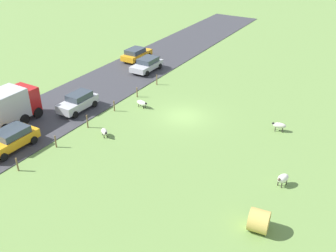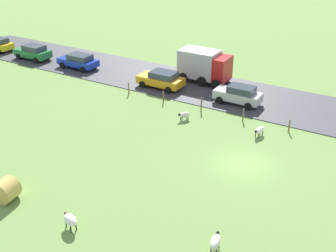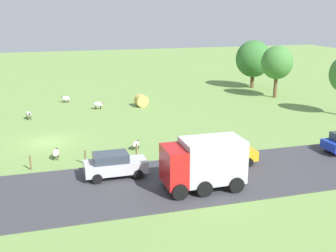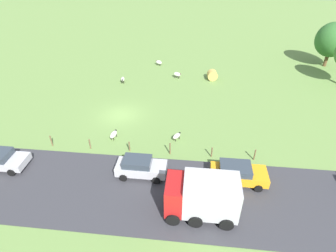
% 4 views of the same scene
% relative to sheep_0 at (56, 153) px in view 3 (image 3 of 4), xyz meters
% --- Properties ---
extents(ground_plane, '(160.00, 160.00, 0.00)m').
position_rel_sheep_0_xyz_m(ground_plane, '(-4.36, -0.45, -0.47)').
color(ground_plane, '#6B8E47').
extents(road_strip, '(8.00, 80.00, 0.06)m').
position_rel_sheep_0_xyz_m(road_strip, '(6.61, -0.45, -0.44)').
color(road_strip, '#38383D').
rests_on(road_strip, ground_plane).
extents(sheep_0, '(1.29, 0.65, 0.71)m').
position_rel_sheep_0_xyz_m(sheep_0, '(0.00, 0.00, 0.00)').
color(sheep_0, white).
rests_on(sheep_0, ground_plane).
extents(sheep_1, '(1.06, 0.92, 0.68)m').
position_rel_sheep_0_xyz_m(sheep_1, '(-0.44, 6.17, -0.02)').
color(sheep_1, silver).
rests_on(sheep_1, ground_plane).
extents(sheep_2, '(0.86, 1.16, 0.86)m').
position_rel_sheep_0_xyz_m(sheep_2, '(-15.11, 5.04, 0.11)').
color(sheep_2, white).
rests_on(sheep_2, ground_plane).
extents(sheep_3, '(0.93, 1.13, 0.77)m').
position_rel_sheep_0_xyz_m(sheep_3, '(-19.70, 1.79, 0.02)').
color(sheep_3, white).
rests_on(sheep_3, ground_plane).
extents(sheep_4, '(1.25, 0.71, 0.80)m').
position_rel_sheep_0_xyz_m(sheep_4, '(-12.70, -2.24, 0.08)').
color(sheep_4, silver).
rests_on(sheep_4, ground_plane).
extents(hay_bale_0, '(1.31, 1.52, 1.39)m').
position_rel_sheep_0_xyz_m(hay_bale_0, '(-15.10, 9.97, 0.22)').
color(hay_bale_0, tan).
rests_on(hay_bale_0, ground_plane).
extents(tree_0, '(4.88, 4.88, 6.63)m').
position_rel_sheep_0_xyz_m(tree_0, '(-22.22, 27.60, 3.61)').
color(tree_0, brown).
rests_on(tree_0, ground_plane).
extents(tree_2, '(3.90, 3.90, 6.47)m').
position_rel_sheep_0_xyz_m(tree_2, '(-15.37, 27.25, 3.91)').
color(tree_2, brown).
rests_on(tree_2, ground_plane).
extents(fence_post_1, '(0.12, 0.12, 1.04)m').
position_rel_sheep_0_xyz_m(fence_post_1, '(1.81, -1.75, 0.05)').
color(fence_post_1, brown).
rests_on(fence_post_1, ground_plane).
extents(fence_post_2, '(0.12, 0.12, 1.06)m').
position_rel_sheep_0_xyz_m(fence_post_2, '(1.81, 2.00, 0.06)').
color(fence_post_2, brown).
rests_on(fence_post_2, ground_plane).
extents(fence_post_3, '(0.12, 0.12, 1.24)m').
position_rel_sheep_0_xyz_m(fence_post_3, '(1.81, 5.75, 0.15)').
color(fence_post_3, brown).
rests_on(fence_post_3, ground_plane).
extents(fence_post_4, '(0.12, 0.12, 1.04)m').
position_rel_sheep_0_xyz_m(fence_post_4, '(1.81, 9.49, 0.05)').
color(fence_post_4, brown).
rests_on(fence_post_4, ground_plane).
extents(fence_post_5, '(0.12, 0.12, 1.11)m').
position_rel_sheep_0_xyz_m(fence_post_5, '(1.81, 13.24, 0.08)').
color(fence_post_5, brown).
rests_on(fence_post_5, ground_plane).
extents(truck_0, '(2.72, 4.93, 3.12)m').
position_rel_sheep_0_xyz_m(truck_0, '(8.12, 8.61, 1.28)').
color(truck_0, '#B21919').
rests_on(truck_0, road_strip).
extents(car_0, '(1.94, 4.09, 1.64)m').
position_rel_sheep_0_xyz_m(car_0, '(4.79, 3.62, 0.44)').
color(car_0, '#B7B7BC').
rests_on(car_0, road_strip).
extents(car_1, '(2.20, 4.43, 1.59)m').
position_rel_sheep_0_xyz_m(car_1, '(4.67, 11.44, 0.42)').
color(car_1, orange).
rests_on(car_1, road_strip).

